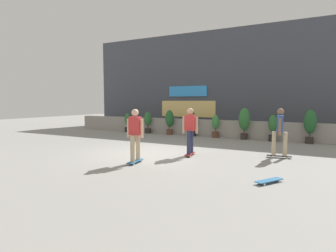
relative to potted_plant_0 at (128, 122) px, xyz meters
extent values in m
plane|color=gray|center=(5.10, -5.55, -0.61)|extent=(48.00, 48.00, 0.00)
cube|color=gray|center=(5.10, 0.45, -0.16)|extent=(18.00, 0.40, 0.90)
cube|color=#424751|center=(5.10, 4.45, 2.64)|extent=(20.00, 2.00, 6.50)
cube|color=#3399F2|center=(2.55, 3.41, 1.99)|extent=(2.80, 0.08, 0.70)
cube|color=#F2CC72|center=(2.55, 3.42, 0.79)|extent=(4.00, 0.06, 1.10)
cylinder|color=black|center=(0.00, 0.00, -0.46)|extent=(0.36, 0.36, 0.30)
cylinder|color=brown|center=(0.00, 0.00, -0.24)|extent=(0.06, 0.06, 0.15)
ellipsoid|color=#2D6B33|center=(0.00, 0.00, 0.20)|extent=(0.35, 0.35, 0.72)
cylinder|color=#2D2823|center=(1.50, 0.00, -0.46)|extent=(0.36, 0.36, 0.30)
cylinder|color=brown|center=(1.50, 0.00, -0.24)|extent=(0.06, 0.06, 0.15)
ellipsoid|color=#2D6B33|center=(1.50, 0.00, 0.26)|extent=(0.41, 0.41, 0.83)
cylinder|color=brown|center=(2.99, 0.00, -0.46)|extent=(0.36, 0.36, 0.30)
cylinder|color=brown|center=(2.99, 0.00, -0.24)|extent=(0.06, 0.06, 0.15)
ellipsoid|color=#235B2D|center=(2.99, 0.00, 0.33)|extent=(0.48, 0.48, 0.97)
cylinder|color=black|center=(4.46, 0.00, -0.46)|extent=(0.36, 0.36, 0.30)
cylinder|color=brown|center=(4.46, 0.00, -0.24)|extent=(0.06, 0.06, 0.15)
ellipsoid|color=#235B2D|center=(4.46, 0.00, 0.27)|extent=(0.42, 0.42, 0.86)
cylinder|color=brown|center=(5.76, 0.00, -0.46)|extent=(0.36, 0.36, 0.30)
cylinder|color=brown|center=(5.76, 0.00, -0.24)|extent=(0.06, 0.06, 0.15)
ellipsoid|color=#387F3D|center=(5.76, 0.00, 0.22)|extent=(0.37, 0.37, 0.76)
cylinder|color=#2D2823|center=(7.28, 0.00, -0.46)|extent=(0.36, 0.36, 0.30)
cylinder|color=brown|center=(7.28, 0.00, -0.24)|extent=(0.06, 0.06, 0.15)
ellipsoid|color=#2D6B33|center=(7.28, 0.00, 0.41)|extent=(0.56, 0.56, 1.15)
cylinder|color=black|center=(8.65, 0.00, -0.46)|extent=(0.36, 0.36, 0.30)
cylinder|color=brown|center=(8.65, 0.00, -0.24)|extent=(0.06, 0.06, 0.15)
ellipsoid|color=#2D6B33|center=(8.65, 0.00, 0.25)|extent=(0.40, 0.40, 0.83)
cylinder|color=#2D2823|center=(10.26, 0.00, -0.46)|extent=(0.36, 0.36, 0.30)
cylinder|color=brown|center=(10.26, 0.00, -0.24)|extent=(0.06, 0.06, 0.15)
ellipsoid|color=#235B2D|center=(10.26, 0.00, 0.39)|extent=(0.54, 0.54, 1.11)
cube|color=black|center=(9.52, -4.19, -0.55)|extent=(0.82, 0.29, 0.02)
cylinder|color=silver|center=(9.27, -4.30, -0.58)|extent=(0.06, 0.04, 0.06)
cylinder|color=silver|center=(9.25, -4.14, -0.58)|extent=(0.06, 0.04, 0.06)
cylinder|color=silver|center=(9.79, -4.24, -0.58)|extent=(0.06, 0.04, 0.06)
cylinder|color=silver|center=(9.77, -4.09, -0.58)|extent=(0.06, 0.04, 0.06)
cylinder|color=tan|center=(9.34, -4.22, -0.13)|extent=(0.14, 0.14, 0.82)
cylinder|color=tan|center=(9.70, -4.17, -0.13)|extent=(0.14, 0.14, 0.82)
cube|color=#3359B2|center=(9.52, -4.19, 0.56)|extent=(0.24, 0.38, 0.56)
sphere|color=brown|center=(9.52, -4.19, 0.97)|extent=(0.22, 0.22, 0.22)
cylinder|color=brown|center=(9.54, -4.43, 0.48)|extent=(0.09, 0.09, 0.58)
cylinder|color=brown|center=(9.49, -3.96, 0.48)|extent=(0.09, 0.09, 0.58)
cube|color=#266699|center=(5.69, -7.25, -0.55)|extent=(0.30, 0.82, 0.02)
cylinder|color=silver|center=(5.58, -7.00, -0.58)|extent=(0.04, 0.06, 0.06)
cylinder|color=silver|center=(5.74, -6.98, -0.58)|extent=(0.04, 0.06, 0.06)
cylinder|color=silver|center=(5.64, -7.51, -0.58)|extent=(0.04, 0.06, 0.06)
cylinder|color=silver|center=(5.80, -7.49, -0.58)|extent=(0.04, 0.06, 0.06)
cylinder|color=tan|center=(5.67, -7.07, -0.13)|extent=(0.14, 0.14, 0.82)
cylinder|color=tan|center=(5.71, -7.42, -0.13)|extent=(0.14, 0.14, 0.82)
cube|color=red|center=(5.69, -7.25, 0.56)|extent=(0.38, 0.24, 0.56)
sphere|color=beige|center=(5.69, -7.25, 0.97)|extent=(0.22, 0.22, 0.22)
cylinder|color=beige|center=(5.46, -7.28, 0.48)|extent=(0.09, 0.09, 0.58)
cylinder|color=beige|center=(5.92, -7.22, 0.48)|extent=(0.09, 0.09, 0.58)
cube|color=maroon|center=(6.67, -5.28, -0.55)|extent=(0.33, 0.82, 0.02)
cylinder|color=silver|center=(6.79, -5.53, -0.58)|extent=(0.04, 0.06, 0.06)
cylinder|color=silver|center=(6.64, -5.55, -0.58)|extent=(0.04, 0.06, 0.06)
cylinder|color=silver|center=(6.71, -5.02, -0.58)|extent=(0.04, 0.06, 0.06)
cylinder|color=silver|center=(6.55, -5.04, -0.58)|extent=(0.04, 0.06, 0.06)
cylinder|color=#282D4C|center=(6.70, -5.46, -0.13)|extent=(0.14, 0.14, 0.82)
cylinder|color=#282D4C|center=(6.65, -5.11, -0.13)|extent=(0.14, 0.14, 0.82)
cube|color=red|center=(6.67, -5.28, 0.56)|extent=(0.39, 0.26, 0.56)
sphere|color=tan|center=(6.67, -5.28, 0.97)|extent=(0.22, 0.22, 0.22)
cylinder|color=tan|center=(6.91, -5.25, 0.48)|extent=(0.09, 0.09, 0.58)
cylinder|color=tan|center=(6.44, -5.32, 0.48)|extent=(0.09, 0.09, 0.58)
cube|color=#266699|center=(9.74, -7.52, -0.55)|extent=(0.57, 0.79, 0.02)
cylinder|color=silver|center=(9.68, -7.79, -0.58)|extent=(0.05, 0.06, 0.06)
cylinder|color=silver|center=(9.54, -7.71, -0.58)|extent=(0.05, 0.06, 0.06)
cylinder|color=silver|center=(9.94, -7.34, -0.58)|extent=(0.05, 0.06, 0.06)
cylinder|color=silver|center=(9.81, -7.26, -0.58)|extent=(0.05, 0.06, 0.06)
camera|label=1|loc=(10.85, -14.55, 1.34)|focal=30.82mm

